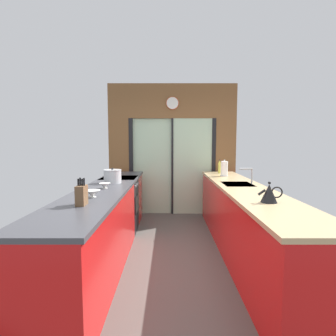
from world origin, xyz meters
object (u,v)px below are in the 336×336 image
Objects in this scene: mixing_bowl_near at (93,193)px; stock_pot at (112,176)px; knife_block at (81,195)px; mixing_bowl_far at (105,186)px; kettle at (269,193)px; paper_towel_roll at (224,169)px; soap_bottle at (219,167)px; oven_range at (119,205)px.

mixing_bowl_near is 0.64× the size of stock_pot.
stock_pot is at bearing 90.00° from knife_block.
mixing_bowl_far is (0.00, 0.55, -0.00)m from mixing_bowl_near.
stock_pot is (-0.00, 1.38, 0.00)m from knife_block.
paper_towel_roll is at bearing 90.06° from kettle.
kettle is (1.78, -0.79, 0.05)m from mixing_bowl_far.
mixing_bowl_far is 2.47m from soap_bottle.
oven_range is at bearing 90.98° from mixing_bowl_far.
paper_towel_roll reaches higher than kettle.
mixing_bowl_far reaches higher than oven_range.
oven_range is at bearing 91.74° from stock_pot.
kettle is 0.95× the size of soap_bottle.
oven_range is 6.30× the size of mixing_bowl_far.
soap_bottle is (1.78, 1.71, 0.07)m from mixing_bowl_far.
kettle is (1.78, -0.24, 0.05)m from mixing_bowl_near.
oven_range is 1.90m from paper_towel_roll.
paper_towel_roll reaches higher than mixing_bowl_far.
oven_range is 3.57× the size of knife_block.
mixing_bowl_far is 1.95m from kettle.
mixing_bowl_near is 2.55m from paper_towel_roll.
mixing_bowl_far is (0.02, -1.08, 0.50)m from oven_range.
mixing_bowl_near is 1.80m from kettle.
mixing_bowl_far is 0.48m from stock_pot.
mixing_bowl_far is at bearing 90.00° from knife_block.
stock_pot is at bearing -88.26° from oven_range.
kettle is (1.80, -1.87, 0.55)m from oven_range.
mixing_bowl_near is 0.63× the size of soap_bottle.
soap_bottle is at bearing 51.74° from mixing_bowl_near.
knife_block is 1.00× the size of soap_bottle.
kettle is (1.78, 0.12, -0.01)m from knife_block.
knife_block is (0.00, -0.36, 0.06)m from mixing_bowl_near.
soap_bottle reaches higher than oven_range.
soap_bottle reaches higher than kettle.
knife_block is 1.01× the size of stock_pot.
paper_towel_roll is (1.78, 1.28, 0.09)m from mixing_bowl_far.
mixing_bowl_near is 0.37m from knife_block.
soap_bottle reaches higher than stock_pot.
mixing_bowl_near is 1.11× the size of mixing_bowl_far.
stock_pot is 2.19m from kettle.
mixing_bowl_far is 0.91m from knife_block.
knife_block reaches higher than mixing_bowl_near.
kettle reaches higher than mixing_bowl_far.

